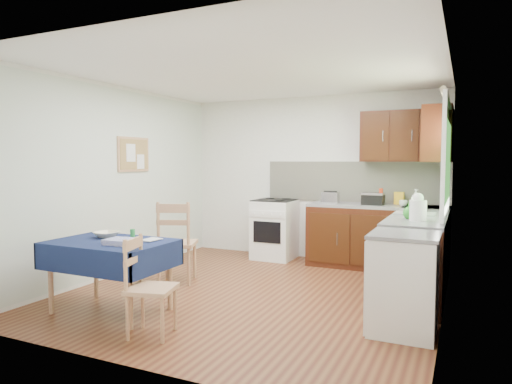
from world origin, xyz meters
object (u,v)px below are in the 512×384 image
at_px(kettle, 418,208).
at_px(toaster, 330,198).
at_px(dish_rack, 415,212).
at_px(sandwich_press, 373,199).
at_px(chair_far, 176,240).
at_px(dining_table, 111,251).
at_px(chair_near, 147,283).

bearing_deg(kettle, toaster, 131.94).
bearing_deg(dish_rack, sandwich_press, 117.84).
bearing_deg(toaster, chair_far, -112.98).
distance_m(dining_table, dish_rack, 3.35).
bearing_deg(chair_near, sandwich_press, -36.62).
bearing_deg(chair_near, kettle, -63.90).
relative_size(dining_table, chair_near, 1.38).
bearing_deg(sandwich_press, chair_near, -128.23).
xyz_separation_m(chair_near, dish_rack, (1.97, 2.33, 0.47)).
bearing_deg(dining_table, dish_rack, 32.46).
relative_size(dining_table, chair_far, 1.17).
height_order(sandwich_press, kettle, kettle).
distance_m(sandwich_press, kettle, 1.70).
height_order(dining_table, sandwich_press, sandwich_press).
relative_size(chair_far, kettle, 3.56).
relative_size(dining_table, sandwich_press, 4.08).
height_order(dining_table, kettle, kettle).
bearing_deg(dining_table, toaster, 59.80).
bearing_deg(dish_rack, chair_near, -135.78).
xyz_separation_m(dining_table, kettle, (2.76, 1.44, 0.41)).
relative_size(chair_near, dish_rack, 1.94).
xyz_separation_m(dish_rack, kettle, (0.08, -0.55, 0.10)).
bearing_deg(sandwich_press, dish_rack, -73.10).
distance_m(sandwich_press, dish_rack, 1.18).
bearing_deg(sandwich_press, chair_far, -155.53).
relative_size(chair_far, sandwich_press, 3.50).
relative_size(dining_table, toaster, 5.10).
bearing_deg(toaster, kettle, -31.13).
distance_m(dining_table, toaster, 3.28).
bearing_deg(sandwich_press, toaster, 167.98).
distance_m(dish_rack, kettle, 0.56).
height_order(chair_far, toaster, toaster).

